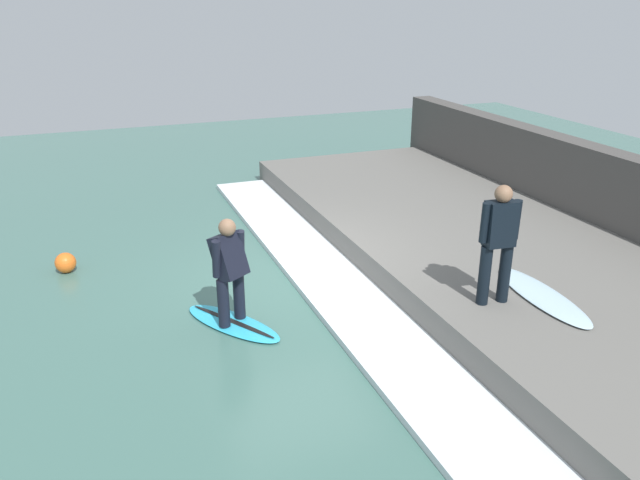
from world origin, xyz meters
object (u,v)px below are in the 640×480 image
surfboard_riding (233,323)px  marker_buoy (66,263)px  surfer_riding (229,266)px  surfer_waiting_near (499,238)px  surfboard_waiting_near (542,296)px

surfboard_riding → marker_buoy: size_ratio=5.00×
surfer_riding → marker_buoy: 3.60m
surfer_waiting_near → marker_buoy: 7.00m
marker_buoy → surfboard_waiting_near: bearing=-35.7°
surfboard_riding → surfboard_waiting_near: size_ratio=0.88×
surfboard_riding → surfer_waiting_near: bearing=-25.0°
surfboard_waiting_near → surfer_riding: bearing=157.4°
surfboard_riding → surfboard_waiting_near: bearing=-22.6°
surfer_waiting_near → surfboard_waiting_near: surfer_waiting_near is taller
surfboard_waiting_near → marker_buoy: bearing=144.3°
surfboard_riding → surfer_riding: 0.88m
surfboard_riding → surfer_riding: surfer_riding is taller
surfboard_waiting_near → surfer_waiting_near: bearing=169.0°
surfboard_riding → surfer_waiting_near: size_ratio=1.05×
surfer_riding → surfer_waiting_near: size_ratio=0.93×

